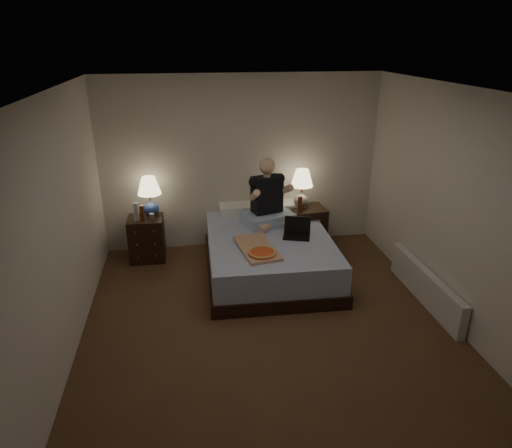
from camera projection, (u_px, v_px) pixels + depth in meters
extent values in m
cube|color=brown|center=(269.00, 326.00, 5.00)|extent=(4.00, 4.50, 0.00)
cube|color=white|center=(272.00, 90.00, 4.05)|extent=(4.00, 4.50, 0.00)
cube|color=beige|center=(241.00, 163.00, 6.58)|extent=(4.00, 0.00, 2.50)
cube|color=beige|center=(347.00, 374.00, 2.47)|extent=(4.00, 0.00, 2.50)
cube|color=beige|center=(59.00, 233.00, 4.23)|extent=(0.00, 4.50, 2.50)
cube|color=beige|center=(456.00, 210.00, 4.82)|extent=(0.00, 4.50, 2.50)
cube|color=#566EAC|center=(269.00, 253.00, 6.09)|extent=(1.63, 2.14, 0.53)
cube|color=black|center=(147.00, 239.00, 6.42)|extent=(0.48, 0.44, 0.62)
cube|color=black|center=(307.00, 228.00, 6.74)|extent=(0.53, 0.48, 0.64)
cylinder|color=silver|center=(136.00, 212.00, 6.18)|extent=(0.07, 0.07, 0.25)
cylinder|color=#BABAB4|center=(152.00, 217.00, 6.20)|extent=(0.07, 0.07, 0.10)
cylinder|color=#5A210C|center=(142.00, 214.00, 6.14)|extent=(0.06, 0.06, 0.23)
cylinder|color=#59230C|center=(300.00, 204.00, 6.44)|extent=(0.06, 0.06, 0.23)
cube|color=silver|center=(425.00, 286.00, 5.41)|extent=(0.10, 1.60, 0.40)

